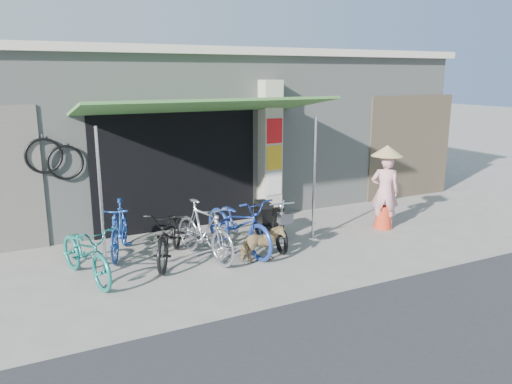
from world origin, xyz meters
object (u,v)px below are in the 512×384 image
bike_blue (119,229)px  moped (269,222)px  bike_silver (204,230)px  bike_navy (239,223)px  bike_black (170,234)px  nun (385,188)px  street_dog (262,244)px  bike_teal (86,252)px

bike_blue → moped: bearing=7.1°
bike_silver → bike_navy: 0.70m
bike_black → nun: nun is taller
bike_navy → moped: bearing=-1.0°
bike_black → street_dog: bike_black is taller
street_dog → moped: size_ratio=0.45×
bike_teal → bike_navy: bike_navy is taller
bike_silver → moped: size_ratio=1.03×
bike_navy → bike_teal: bearing=172.7°
street_dog → nun: bearing=-76.2°
bike_teal → bike_silver: size_ratio=1.02×
bike_navy → street_dog: bike_navy is taller
bike_navy → street_dog: (0.12, -0.69, -0.20)m
street_dog → moped: (0.55, 0.80, 0.11)m
bike_blue → moped: size_ratio=0.97×
street_dog → nun: (3.12, 0.60, 0.55)m
bike_silver → nun: 3.96m
bike_silver → bike_navy: size_ratio=0.87×
bike_teal → bike_blue: 1.14m
bike_black → moped: bike_black is taller
street_dog → nun: size_ratio=0.43×
bike_black → bike_blue: bearing=163.8°
bike_teal → nun: (5.90, 0.07, 0.41)m
bike_teal → bike_silver: (1.96, 0.06, 0.06)m
bike_silver → street_dog: size_ratio=2.28×
moped → street_dog: bearing=-117.8°
bike_navy → nun: nun is taller
street_dog → moped: bearing=-31.4°
moped → nun: bearing=2.1°
bike_blue → nun: bearing=11.6°
bike_blue → nun: 5.29m
bike_blue → street_dog: (2.09, -1.44, -0.17)m
street_dog → nun: 3.23m
bike_black → nun: (4.49, -0.14, 0.39)m
bike_black → nun: size_ratio=1.04×
moped → bike_teal: bearing=-168.8°
bike_blue → nun: (5.21, -0.84, 0.38)m
bike_teal → bike_blue: bike_blue is taller
bike_silver → street_dog: bike_silver is taller
bike_teal → bike_silver: bearing=-13.3°
bike_black → street_dog: (1.37, -0.74, -0.16)m
bike_navy → nun: 3.27m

